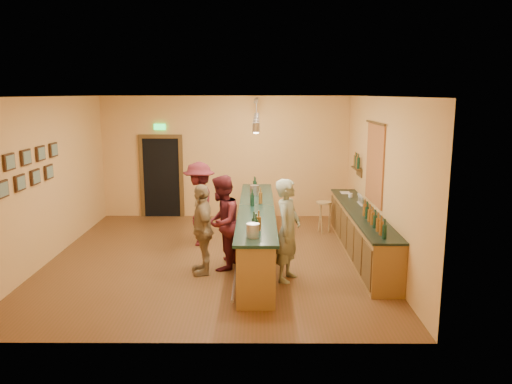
{
  "coord_description": "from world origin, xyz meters",
  "views": [
    {
      "loc": [
        0.88,
        -9.6,
        3.26
      ],
      "look_at": [
        0.83,
        0.2,
        1.32
      ],
      "focal_mm": 35.0,
      "sensor_mm": 36.0,
      "label": 1
    }
  ],
  "objects_px": {
    "tasting_bar": "(256,229)",
    "bartender": "(288,230)",
    "back_counter": "(361,232)",
    "bar_stool": "(324,208)",
    "customer_c": "(200,204)",
    "customer_a": "(222,223)",
    "customer_b": "(202,229)"
  },
  "relations": [
    {
      "from": "back_counter",
      "to": "bartender",
      "type": "xyz_separation_m",
      "value": [
        -1.58,
        -1.36,
        0.42
      ]
    },
    {
      "from": "back_counter",
      "to": "bar_stool",
      "type": "height_order",
      "value": "back_counter"
    },
    {
      "from": "customer_a",
      "to": "customer_c",
      "type": "relative_size",
      "value": 0.98
    },
    {
      "from": "bartender",
      "to": "customer_b",
      "type": "xyz_separation_m",
      "value": [
        -1.53,
        0.33,
        -0.07
      ]
    },
    {
      "from": "customer_b",
      "to": "bartender",
      "type": "bearing_deg",
      "value": 64.58
    },
    {
      "from": "back_counter",
      "to": "bar_stool",
      "type": "relative_size",
      "value": 6.06
    },
    {
      "from": "tasting_bar",
      "to": "bar_stool",
      "type": "xyz_separation_m",
      "value": [
        1.58,
        1.88,
        0.0
      ]
    },
    {
      "from": "back_counter",
      "to": "tasting_bar",
      "type": "xyz_separation_m",
      "value": [
        -2.13,
        -0.18,
        0.12
      ]
    },
    {
      "from": "tasting_bar",
      "to": "customer_a",
      "type": "distance_m",
      "value": 0.92
    },
    {
      "from": "customer_a",
      "to": "customer_b",
      "type": "relative_size",
      "value": 1.07
    },
    {
      "from": "tasting_bar",
      "to": "customer_c",
      "type": "relative_size",
      "value": 2.81
    },
    {
      "from": "bar_stool",
      "to": "customer_a",
      "type": "bearing_deg",
      "value": -132.14
    },
    {
      "from": "back_counter",
      "to": "bartender",
      "type": "height_order",
      "value": "bartender"
    },
    {
      "from": "bartender",
      "to": "bar_stool",
      "type": "xyz_separation_m",
      "value": [
        1.03,
        3.06,
        -0.3
      ]
    },
    {
      "from": "customer_c",
      "to": "tasting_bar",
      "type": "bearing_deg",
      "value": 52.58
    },
    {
      "from": "back_counter",
      "to": "customer_b",
      "type": "xyz_separation_m",
      "value": [
        -3.11,
        -1.03,
        0.35
      ]
    },
    {
      "from": "tasting_bar",
      "to": "bartender",
      "type": "bearing_deg",
      "value": -64.96
    },
    {
      "from": "back_counter",
      "to": "customer_a",
      "type": "distance_m",
      "value": 2.91
    },
    {
      "from": "tasting_bar",
      "to": "customer_b",
      "type": "bearing_deg",
      "value": -139.04
    },
    {
      "from": "customer_c",
      "to": "bar_stool",
      "type": "height_order",
      "value": "customer_c"
    },
    {
      "from": "bartender",
      "to": "customer_c",
      "type": "height_order",
      "value": "customer_c"
    },
    {
      "from": "back_counter",
      "to": "customer_a",
      "type": "bearing_deg",
      "value": -164.53
    },
    {
      "from": "back_counter",
      "to": "tasting_bar",
      "type": "bearing_deg",
      "value": -175.14
    },
    {
      "from": "customer_a",
      "to": "bartender",
      "type": "bearing_deg",
      "value": 75.73
    },
    {
      "from": "back_counter",
      "to": "customer_a",
      "type": "height_order",
      "value": "customer_a"
    },
    {
      "from": "customer_b",
      "to": "bar_stool",
      "type": "distance_m",
      "value": 3.75
    },
    {
      "from": "bar_stool",
      "to": "customer_c",
      "type": "bearing_deg",
      "value": -161.87
    },
    {
      "from": "tasting_bar",
      "to": "bartender",
      "type": "xyz_separation_m",
      "value": [
        0.55,
        -1.18,
        0.3
      ]
    },
    {
      "from": "tasting_bar",
      "to": "bartender",
      "type": "relative_size",
      "value": 2.81
    },
    {
      "from": "back_counter",
      "to": "customer_b",
      "type": "bearing_deg",
      "value": -161.66
    },
    {
      "from": "bartender",
      "to": "bar_stool",
      "type": "distance_m",
      "value": 3.24
    },
    {
      "from": "tasting_bar",
      "to": "customer_b",
      "type": "xyz_separation_m",
      "value": [
        -0.98,
        -0.85,
        0.23
      ]
    }
  ]
}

